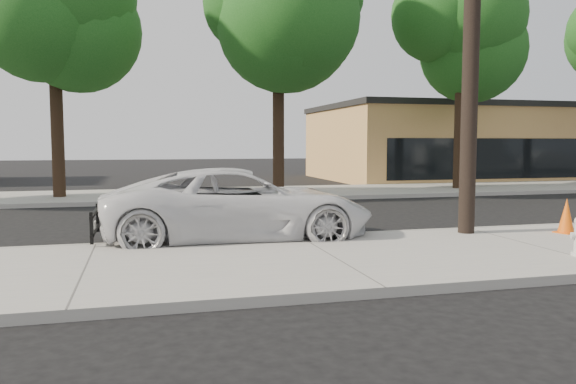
# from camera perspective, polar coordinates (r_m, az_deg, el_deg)

# --- Properties ---
(ground) EXTENTS (120.00, 120.00, 0.00)m
(ground) POSITION_cam_1_polar(r_m,az_deg,el_deg) (13.79, -1.40, -3.64)
(ground) COLOR black
(ground) RESTS_ON ground
(near_sidewalk) EXTENTS (90.00, 4.40, 0.15)m
(near_sidewalk) POSITION_cam_1_polar(r_m,az_deg,el_deg) (9.70, 4.45, -6.88)
(near_sidewalk) COLOR gray
(near_sidewalk) RESTS_ON ground
(far_sidewalk) EXTENTS (90.00, 5.00, 0.15)m
(far_sidewalk) POSITION_cam_1_polar(r_m,az_deg,el_deg) (22.09, -6.45, -0.22)
(far_sidewalk) COLOR gray
(far_sidewalk) RESTS_ON ground
(curb_near) EXTENTS (90.00, 0.12, 0.16)m
(curb_near) POSITION_cam_1_polar(r_m,az_deg,el_deg) (11.77, 0.94, -4.76)
(curb_near) COLOR #9E9B93
(curb_near) RESTS_ON ground
(building_main) EXTENTS (18.00, 10.00, 4.00)m
(building_main) POSITION_cam_1_polar(r_m,az_deg,el_deg) (34.96, 18.59, 4.63)
(building_main) COLOR tan
(building_main) RESTS_ON ground
(utility_pole) EXTENTS (1.40, 0.34, 9.00)m
(utility_pole) POSITION_cam_1_polar(r_m,az_deg,el_deg) (12.80, 18.19, 16.60)
(utility_pole) COLOR black
(utility_pole) RESTS_ON near_sidewalk
(tree_b) EXTENTS (4.34, 4.20, 8.45)m
(tree_b) POSITION_cam_1_polar(r_m,az_deg,el_deg) (21.89, -22.26, 15.38)
(tree_b) COLOR black
(tree_b) RESTS_ON far_sidewalk
(tree_c) EXTENTS (4.96, 4.80, 9.55)m
(tree_c) POSITION_cam_1_polar(r_m,az_deg,el_deg) (22.12, -0.32, 17.64)
(tree_c) COLOR black
(tree_c) RESTS_ON far_sidewalk
(tree_d) EXTENTS (4.50, 4.35, 8.75)m
(tree_d) POSITION_cam_1_polar(r_m,az_deg,el_deg) (25.42, 17.80, 14.49)
(tree_d) COLOR black
(tree_d) RESTS_ON far_sidewalk
(police_cruiser) EXTENTS (5.69, 2.82, 1.55)m
(police_cruiser) POSITION_cam_1_polar(r_m,az_deg,el_deg) (11.84, -4.98, -1.30)
(police_cruiser) COLOR silver
(police_cruiser) RESTS_ON ground
(traffic_cone) EXTENTS (0.47, 0.47, 0.75)m
(traffic_cone) POSITION_cam_1_polar(r_m,az_deg,el_deg) (13.39, 26.43, -2.21)
(traffic_cone) COLOR #EA5B0C
(traffic_cone) RESTS_ON near_sidewalk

